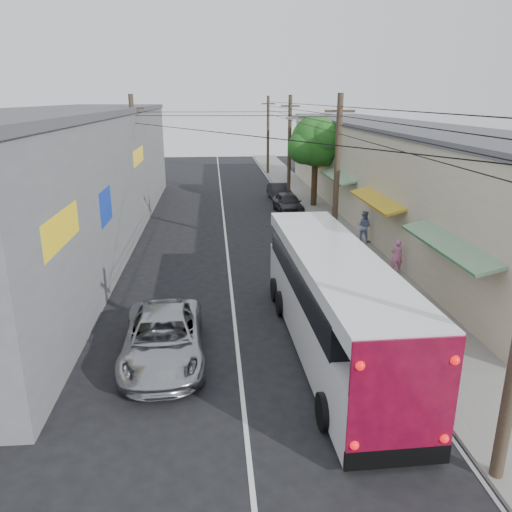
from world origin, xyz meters
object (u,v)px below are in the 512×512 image
Objects in this scene: parked_car_far at (280,192)px; jeepney at (163,338)px; coach_bus at (332,299)px; pedestrian_near at (397,256)px; parked_car_mid at (288,203)px; parked_suv at (317,242)px; pedestrian_far at (364,226)px.

jeepney is at bearing -110.29° from parked_car_far.
pedestrian_near is at bearing 53.90° from coach_bus.
coach_bus is 7.29× the size of pedestrian_near.
parked_car_far is at bearing 84.98° from parked_car_mid.
jeepney is 12.35m from parked_suv.
coach_bus is 20.14m from parked_car_mid.
coach_bus is 24.77m from parked_car_far.
pedestrian_near is (3.00, -3.26, 0.17)m from parked_suv.
coach_bus is 2.17× the size of jeepney.
jeepney is 1.29× the size of parked_car_mid.
pedestrian_near is 5.19m from pedestrian_far.
parked_car_mid is at bearing -71.04° from pedestrian_near.
jeepney reaches higher than parked_car_mid.
pedestrian_far reaches higher than parked_car_far.
jeepney is 1.33× the size of parked_car_far.
parked_car_far is (0.00, 14.78, -0.08)m from parked_suv.
parked_car_mid reaches higher than parked_car_far.
parked_car_mid is at bearing 68.60° from jeepney.
coach_bus is at bearing -99.59° from parked_car_mid.
parked_car_mid is at bearing 83.98° from coach_bus.
pedestrian_near reaches higher than parked_car_mid.
pedestrian_far is at bearing -81.74° from parked_car_far.
pedestrian_near is at bearing -82.39° from parked_car_mid.
jeepney is 1.04× the size of parked_suv.
parked_suv is (1.60, 9.91, -0.96)m from coach_bus.
coach_bus reaches higher than parked_car_far.
coach_bus is 10.09m from parked_suv.
parked_car_far is (0.00, 4.65, -0.04)m from parked_car_mid.
coach_bus is 5.39m from jeepney.
parked_car_mid is (6.90, 20.37, -0.03)m from jeepney.
pedestrian_near is at bearing 124.04° from pedestrian_far.
jeepney is (-5.29, -0.32, -0.97)m from coach_bus.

